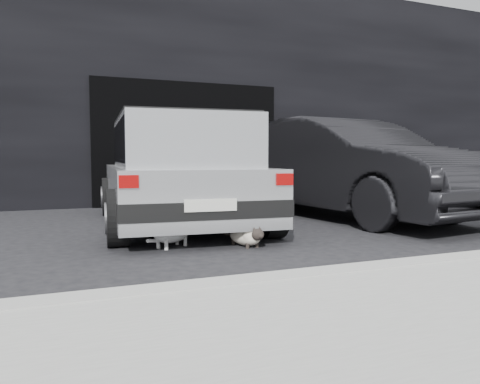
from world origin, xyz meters
name	(u,v)px	position (x,y,z in m)	size (l,w,h in m)	color
ground	(199,236)	(0.00, 0.00, 0.00)	(80.00, 80.00, 0.00)	black
building_facade	(166,98)	(1.00, 6.00, 2.50)	(34.00, 4.00, 5.00)	black
garage_opening	(188,144)	(1.00, 3.99, 1.30)	(4.00, 0.10, 2.60)	black
curb	(402,269)	(1.00, -2.60, 0.06)	(18.00, 0.25, 0.12)	#979792
silver_hatchback	(178,167)	(-0.02, 0.98, 0.86)	(2.42, 4.44, 1.58)	silver
second_car	(346,168)	(2.88, 0.93, 0.84)	(1.77, 5.08, 1.67)	black
cat_siamese	(247,236)	(0.28, -0.90, 0.12)	(0.34, 0.73, 0.26)	beige
cat_white	(174,232)	(-0.48, -0.60, 0.17)	(0.65, 0.50, 0.35)	silver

